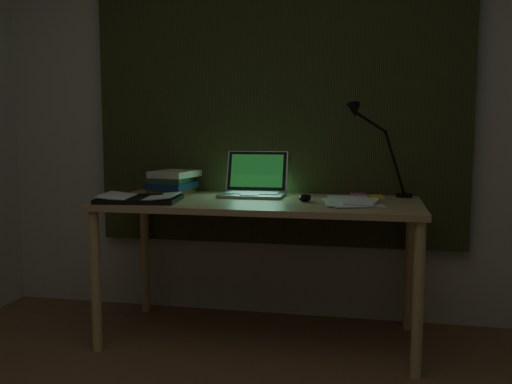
% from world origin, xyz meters
% --- Properties ---
extents(wall_back, '(3.50, 0.00, 2.50)m').
position_xyz_m(wall_back, '(0.00, 2.00, 1.25)').
color(wall_back, beige).
rests_on(wall_back, ground).
extents(curtain, '(2.20, 0.06, 2.00)m').
position_xyz_m(curtain, '(0.00, 1.96, 1.45)').
color(curtain, '#2F3118').
rests_on(curtain, wall_back).
extents(desk, '(1.67, 0.73, 0.76)m').
position_xyz_m(desk, '(-0.02, 1.55, 0.38)').
color(desk, tan).
rests_on(desk, floor).
extents(laptop, '(0.36, 0.41, 0.26)m').
position_xyz_m(laptop, '(-0.10, 1.70, 0.89)').
color(laptop, '#A2A2A6').
rests_on(laptop, desk).
extents(open_textbook, '(0.44, 0.34, 0.04)m').
position_xyz_m(open_textbook, '(-0.63, 1.38, 0.78)').
color(open_textbook, silver).
rests_on(open_textbook, desk).
extents(book_stack, '(0.25, 0.29, 0.14)m').
position_xyz_m(book_stack, '(-0.57, 1.74, 0.83)').
color(book_stack, silver).
rests_on(book_stack, desk).
extents(loose_papers, '(0.46, 0.47, 0.02)m').
position_xyz_m(loose_papers, '(0.45, 1.52, 0.77)').
color(loose_papers, white).
rests_on(loose_papers, desk).
extents(mouse, '(0.08, 0.11, 0.04)m').
position_xyz_m(mouse, '(0.22, 1.56, 0.78)').
color(mouse, black).
rests_on(mouse, desk).
extents(sticky_yellow, '(0.08, 0.08, 0.01)m').
position_xyz_m(sticky_yellow, '(0.58, 1.79, 0.77)').
color(sticky_yellow, yellow).
rests_on(sticky_yellow, desk).
extents(sticky_pink, '(0.09, 0.09, 0.02)m').
position_xyz_m(sticky_pink, '(0.48, 1.82, 0.77)').
color(sticky_pink, '#E458A5').
rests_on(sticky_pink, desk).
extents(desk_lamp, '(0.33, 0.27, 0.49)m').
position_xyz_m(desk_lamp, '(0.73, 1.85, 1.01)').
color(desk_lamp, black).
rests_on(desk_lamp, desk).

